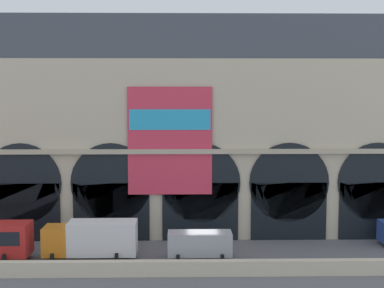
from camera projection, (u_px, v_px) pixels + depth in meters
ground_plane at (202, 256)px, 44.56m from camera, size 200.00×200.00×0.00m
quay_parapet_wall at (205, 268)px, 39.90m from camera, size 90.00×0.70×1.14m
station_building at (200, 129)px, 51.28m from camera, size 50.28×5.85×20.60m
box_truck_midwest at (92, 238)px, 43.77m from camera, size 7.50×2.91×3.12m
van_center at (200, 244)px, 43.89m from camera, size 5.20×2.48×2.20m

